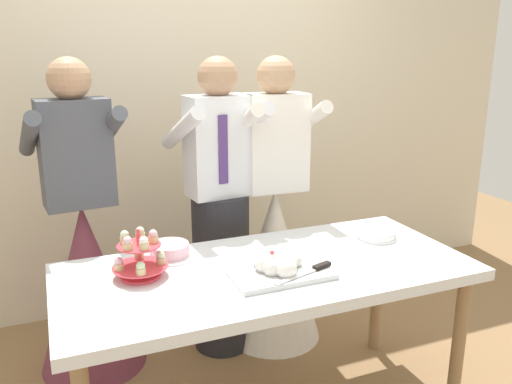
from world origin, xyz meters
TOP-DOWN VIEW (x-y plane):
  - rear_wall at (0.00, 1.44)m, footprint 5.20×0.10m
  - dessert_table at (0.00, 0.00)m, footprint 1.80×0.80m
  - cupcake_stand at (-0.53, 0.11)m, footprint 0.23×0.23m
  - main_cake_tray at (0.01, -0.08)m, footprint 0.43×0.31m
  - plate_stack at (0.65, 0.12)m, footprint 0.19×0.20m
  - round_cake at (-0.37, 0.27)m, footprint 0.24×0.24m
  - person_groom at (0.01, 0.69)m, footprint 0.51×0.53m
  - person_bride at (0.34, 0.68)m, footprint 0.56×0.56m
  - person_guest at (-0.71, 0.77)m, footprint 0.56×0.56m

SIDE VIEW (x-z plane):
  - person_bride at x=0.34m, z-range -0.25..1.41m
  - person_guest at x=-0.71m, z-range -0.25..1.41m
  - dessert_table at x=0.00m, z-range 0.31..1.09m
  - person_groom at x=0.01m, z-range -0.08..1.58m
  - plate_stack at x=0.65m, z-range 0.78..0.82m
  - round_cake at x=-0.37m, z-range 0.77..0.84m
  - main_cake_tray at x=0.01m, z-range 0.75..0.88m
  - cupcake_stand at x=-0.53m, z-range 0.76..0.97m
  - rear_wall at x=0.00m, z-range 0.00..2.90m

